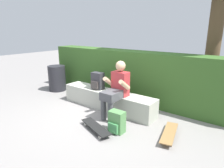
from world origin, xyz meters
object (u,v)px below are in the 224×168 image
(skateboard_near_person, at_px, (96,127))
(skateboard_beside_bench, at_px, (169,133))
(backpack_on_ground, at_px, (117,122))
(backpack_on_bench, at_px, (97,81))
(person_skater, at_px, (116,88))
(trash_bin, at_px, (57,78))
(bench_main, at_px, (107,100))

(skateboard_near_person, relative_size, skateboard_beside_bench, 1.00)
(backpack_on_ground, bearing_deg, skateboard_beside_bench, 26.89)
(skateboard_beside_bench, xyz_separation_m, backpack_on_bench, (-1.94, 0.33, 0.55))
(skateboard_near_person, relative_size, backpack_on_ground, 2.05)
(skateboard_beside_bench, height_order, backpack_on_ground, backpack_on_ground)
(person_skater, height_order, backpack_on_ground, person_skater)
(backpack_on_bench, height_order, trash_bin, backpack_on_bench)
(backpack_on_bench, height_order, backpack_on_ground, backpack_on_bench)
(skateboard_beside_bench, distance_m, backpack_on_bench, 2.05)
(backpack_on_bench, bearing_deg, skateboard_beside_bench, -9.64)
(skateboard_beside_bench, distance_m, backpack_on_ground, 0.93)
(trash_bin, bearing_deg, backpack_on_bench, -6.15)
(backpack_on_bench, bearing_deg, trash_bin, 173.85)
(skateboard_beside_bench, relative_size, backpack_on_ground, 2.06)
(backpack_on_ground, distance_m, trash_bin, 3.09)
(trash_bin, bearing_deg, skateboard_beside_bench, -7.96)
(person_skater, relative_size, backpack_on_bench, 2.95)
(trash_bin, bearing_deg, skateboard_near_person, -23.67)
(skateboard_near_person, xyz_separation_m, skateboard_beside_bench, (1.16, 0.62, 0.00))
(person_skater, distance_m, backpack_on_bench, 0.73)
(backpack_on_ground, height_order, trash_bin, trash_bin)
(person_skater, height_order, skateboard_beside_bench, person_skater)
(trash_bin, bearing_deg, person_skater, -8.92)
(bench_main, relative_size, person_skater, 2.03)
(backpack_on_bench, xyz_separation_m, backpack_on_ground, (1.12, -0.75, -0.43))
(bench_main, relative_size, backpack_on_bench, 5.99)
(bench_main, xyz_separation_m, backpack_on_ground, (0.83, -0.76, -0.02))
(skateboard_near_person, bearing_deg, person_skater, 96.50)
(person_skater, xyz_separation_m, trash_bin, (-2.52, 0.40, -0.25))
(bench_main, bearing_deg, skateboard_near_person, -62.15)
(skateboard_near_person, xyz_separation_m, backpack_on_ground, (0.33, 0.20, 0.12))
(person_skater, distance_m, trash_bin, 2.57)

